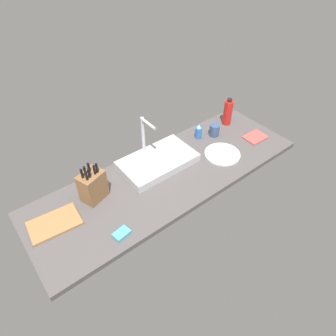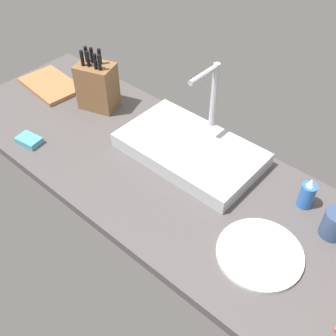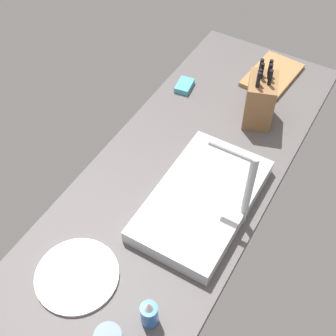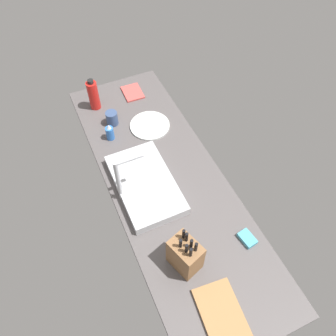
{
  "view_description": "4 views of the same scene",
  "coord_description": "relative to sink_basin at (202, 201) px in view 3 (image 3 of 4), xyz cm",
  "views": [
    {
      "loc": [
        -88.78,
        -112.31,
        138.72
      ],
      "look_at": [
        -2.62,
        -2.48,
        12.03
      ],
      "focal_mm": 32.06,
      "sensor_mm": 36.0,
      "label": 1
    },
    {
      "loc": [
        65.87,
        -74.89,
        101.75
      ],
      "look_at": [
        2.95,
        -3.21,
        10.06
      ],
      "focal_mm": 43.18,
      "sensor_mm": 36.0,
      "label": 2
    },
    {
      "loc": [
        81.56,
        46.73,
        127.73
      ],
      "look_at": [
        -4.49,
        -3.62,
        8.65
      ],
      "focal_mm": 48.44,
      "sensor_mm": 36.0,
      "label": 3
    },
    {
      "loc": [
        -99.11,
        43.08,
        158.21
      ],
      "look_at": [
        0.94,
        -1.99,
        12.19
      ],
      "focal_mm": 36.03,
      "sensor_mm": 36.0,
      "label": 4
    }
  ],
  "objects": [
    {
      "name": "knife_block",
      "position": [
        -48.11,
        -0.67,
        7.07
      ],
      "size": [
        17.13,
        14.59,
        25.16
      ],
      "rotation": [
        0.0,
        0.0,
        0.32
      ],
      "color": "brown",
      "rests_on": "countertop_slab"
    },
    {
      "name": "cutting_board",
      "position": [
        -75.57,
        -5.14,
        -1.87
      ],
      "size": [
        28.94,
        20.02,
        1.8
      ],
      "primitive_type": "cube",
      "rotation": [
        0.0,
        0.0,
        -0.09
      ],
      "color": "#9E7042",
      "rests_on": "countertop_slab"
    },
    {
      "name": "faucet",
      "position": [
        -1.48,
        12.53,
        15.32
      ],
      "size": [
        5.5,
        15.29,
        30.66
      ],
      "color": "#B7BABF",
      "rests_on": "countertop_slab"
    },
    {
      "name": "dinner_plate",
      "position": [
        41.53,
        -19.87,
        -2.17
      ],
      "size": [
        25.06,
        25.06,
        1.2
      ],
      "primitive_type": "cylinder",
      "color": "silver",
      "rests_on": "countertop_slab"
    },
    {
      "name": "dish_sponge",
      "position": [
        -50.0,
        -34.13,
        -1.57
      ],
      "size": [
        9.81,
        7.31,
        2.4
      ],
      "primitive_type": "cube",
      "rotation": [
        0.0,
        0.0,
        0.15
      ],
      "color": "#4CA3BC",
      "rests_on": "countertop_slab"
    },
    {
      "name": "sink_basin",
      "position": [
        0.0,
        0.0,
        0.0
      ],
      "size": [
        50.62,
        29.83,
        5.53
      ],
      "primitive_type": "cube",
      "color": "#B7BABF",
      "rests_on": "countertop_slab"
    },
    {
      "name": "soap_bottle",
      "position": [
        42.01,
        5.87,
        2.11
      ],
      "size": [
        4.9,
        4.9,
        11.53
      ],
      "color": "blue",
      "rests_on": "countertop_slab"
    },
    {
      "name": "countertop_slab",
      "position": [
        -0.39,
        -12.07,
        -4.52
      ],
      "size": [
        186.93,
        62.46,
        3.5
      ],
      "primitive_type": "cube",
      "color": "#514C4C",
      "rests_on": "ground"
    }
  ]
}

